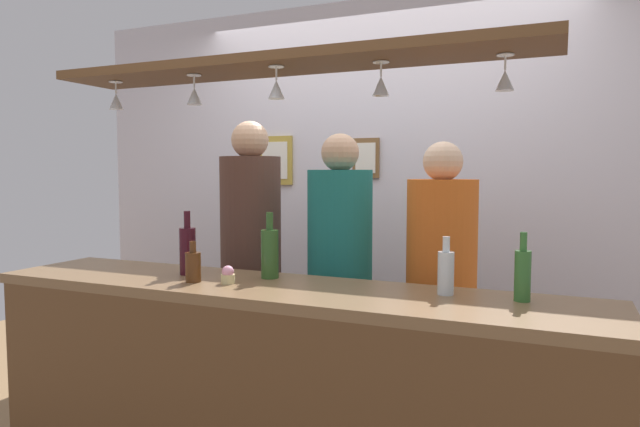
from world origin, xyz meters
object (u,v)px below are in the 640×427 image
at_px(picture_frame_crest, 366,158).
at_px(bottle_wine_dark_red, 188,249).
at_px(person_right_orange_shirt, 441,275).
at_px(bottle_champagne_green, 270,252).
at_px(bottle_soda_clear, 446,271).
at_px(cupcake, 228,275).
at_px(bottle_beer_green_import, 523,274).
at_px(bottle_beer_brown_stubby, 193,266).
at_px(picture_frame_caricature, 275,160).
at_px(person_middle_teal_shirt, 340,261).
at_px(person_left_brown_shirt, 251,246).

bearing_deg(picture_frame_crest, bottle_wine_dark_red, -107.50).
distance_m(person_right_orange_shirt, bottle_wine_dark_red, 1.23).
xyz_separation_m(person_right_orange_shirt, picture_frame_crest, (-0.65, 0.78, 0.59)).
xyz_separation_m(bottle_champagne_green, bottle_soda_clear, (0.80, -0.03, -0.03)).
bearing_deg(bottle_wine_dark_red, cupcake, -20.39).
height_order(bottle_champagne_green, bottle_wine_dark_red, same).
xyz_separation_m(bottle_champagne_green, bottle_beer_green_import, (1.08, -0.03, -0.01)).
relative_size(bottle_beer_brown_stubby, picture_frame_caricature, 0.53).
xyz_separation_m(person_right_orange_shirt, bottle_soda_clear, (0.12, -0.52, 0.11)).
distance_m(bottle_soda_clear, picture_frame_caricature, 2.00).
height_order(bottle_soda_clear, cupcake, bottle_soda_clear).
bearing_deg(person_middle_teal_shirt, bottle_beer_green_import, -29.02).
distance_m(bottle_beer_brown_stubby, bottle_wine_dark_red, 0.20).
height_order(person_right_orange_shirt, bottle_wine_dark_red, person_right_orange_shirt).
distance_m(bottle_beer_brown_stubby, bottle_soda_clear, 1.08).
bearing_deg(picture_frame_crest, picture_frame_caricature, 180.00).
relative_size(person_right_orange_shirt, picture_frame_crest, 6.27).
xyz_separation_m(person_right_orange_shirt, bottle_champagne_green, (-0.68, -0.49, 0.14)).
xyz_separation_m(bottle_champagne_green, picture_frame_crest, (0.03, 1.27, 0.45)).
distance_m(person_middle_teal_shirt, cupcake, 0.72).
bearing_deg(bottle_beer_brown_stubby, cupcake, 11.67).
distance_m(bottle_wine_dark_red, picture_frame_caricature, 1.44).
relative_size(person_middle_teal_shirt, cupcake, 21.57).
xyz_separation_m(person_middle_teal_shirt, bottle_beer_green_import, (0.93, -0.52, 0.09)).
bearing_deg(bottle_beer_brown_stubby, person_right_orange_shirt, 36.75).
height_order(person_right_orange_shirt, cupcake, person_right_orange_shirt).
distance_m(person_right_orange_shirt, cupcake, 1.04).
xyz_separation_m(person_left_brown_shirt, bottle_beer_brown_stubby, (0.12, -0.71, 0.00)).
bearing_deg(picture_frame_crest, bottle_champagne_green, -91.18).
bearing_deg(picture_frame_caricature, bottle_beer_green_import, -36.92).
distance_m(bottle_beer_green_import, bottle_soda_clear, 0.28).
height_order(bottle_champagne_green, picture_frame_caricature, picture_frame_caricature).
bearing_deg(bottle_beer_green_import, picture_frame_crest, 129.18).
bearing_deg(cupcake, bottle_champagne_green, 59.61).
distance_m(bottle_beer_brown_stubby, bottle_champagne_green, 0.34).
height_order(bottle_wine_dark_red, picture_frame_crest, picture_frame_crest).
distance_m(bottle_champagne_green, bottle_wine_dark_red, 0.40).
bearing_deg(bottle_wine_dark_red, picture_frame_crest, 72.50).
height_order(bottle_beer_green_import, picture_frame_caricature, picture_frame_caricature).
xyz_separation_m(person_right_orange_shirt, bottle_beer_brown_stubby, (-0.95, -0.71, 0.09)).
height_order(person_right_orange_shirt, bottle_champagne_green, person_right_orange_shirt).
height_order(person_middle_teal_shirt, bottle_beer_brown_stubby, person_middle_teal_shirt).
xyz_separation_m(person_middle_teal_shirt, person_right_orange_shirt, (0.53, 0.00, -0.03)).
bearing_deg(bottle_beer_brown_stubby, bottle_wine_dark_red, 133.49).
height_order(person_middle_teal_shirt, cupcake, person_middle_teal_shirt).
height_order(bottle_beer_brown_stubby, picture_frame_crest, picture_frame_crest).
xyz_separation_m(bottle_soda_clear, picture_frame_caricature, (-1.44, 1.30, 0.47)).
xyz_separation_m(bottle_soda_clear, picture_frame_crest, (-0.77, 1.30, 0.48)).
bearing_deg(bottle_soda_clear, picture_frame_crest, 120.78).
distance_m(person_middle_teal_shirt, bottle_wine_dark_red, 0.79).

